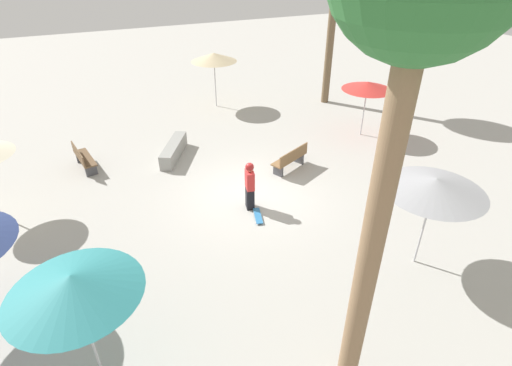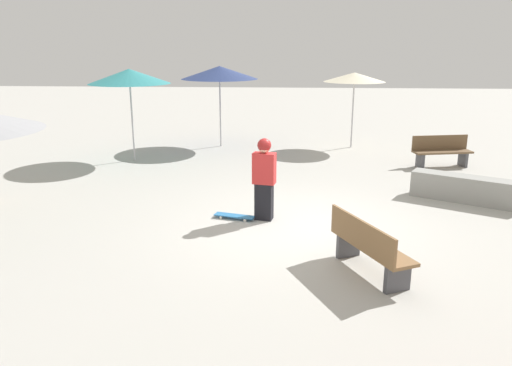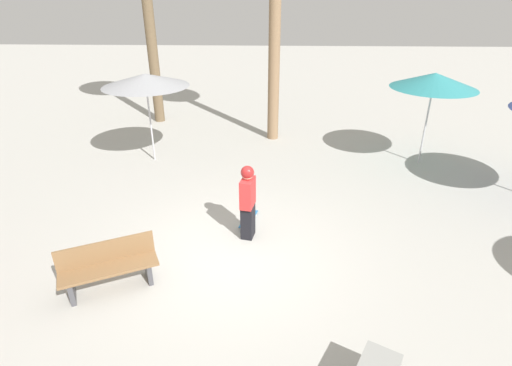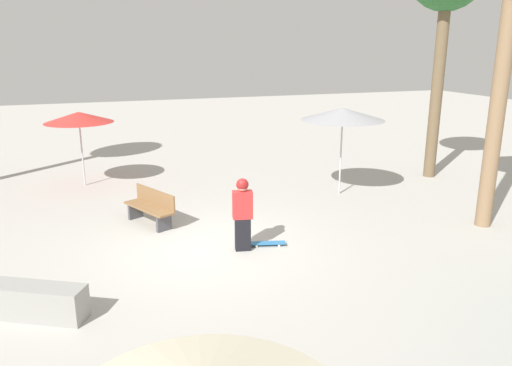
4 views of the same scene
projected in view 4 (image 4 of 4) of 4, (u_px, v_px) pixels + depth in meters
The scene contains 7 objects.
ground_plane at pixel (211, 248), 10.85m from camera, with size 60.00×60.00×0.00m, color #B2AFA8.
skater_main at pixel (243, 212), 10.55m from camera, with size 0.31×0.46×1.59m.
skateboard at pixel (267, 243), 10.96m from camera, with size 0.40×0.82×0.07m.
concrete_ledge at pixel (18, 300), 8.09m from camera, with size 1.50×2.22×0.56m.
bench_near at pixel (151, 207), 12.20m from camera, with size 1.63×1.09×0.85m.
shade_umbrella_red at pixel (79, 117), 15.08m from camera, with size 2.06×2.06×2.31m.
shade_umbrella_grey at pixel (343, 114), 14.14m from camera, with size 2.39×2.39×2.54m.
Camera 4 is at (-9.83, 2.38, 4.29)m, focal length 35.00 mm.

